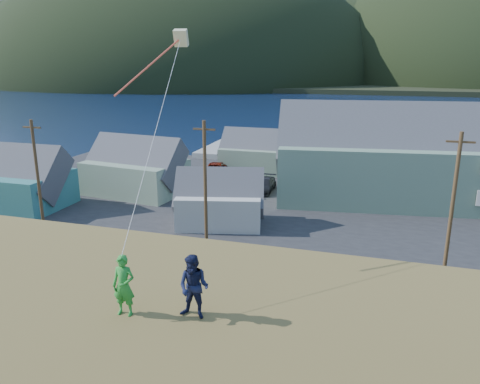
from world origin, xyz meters
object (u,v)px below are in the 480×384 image
object	(u,v)px
wharf	(291,152)
shed_teal	(16,180)
shed_palegreen_far	(260,152)
lodge	(455,159)
kite_flyer_green	(124,286)
shed_white	(220,199)
shed_palegreen_near	(135,168)
kite_flyer_navy	(194,287)

from	to	relation	value
wharf	shed_teal	distance (m)	38.70
wharf	shed_palegreen_far	size ratio (longest dim) A/B	2.63
lodge	kite_flyer_green	distance (m)	40.73
shed_white	lodge	bearing A→B (deg)	18.25
wharf	kite_flyer_green	world-z (taller)	kite_flyer_green
wharf	shed_palegreen_near	size ratio (longest dim) A/B	2.38
shed_palegreen_near	lodge	bearing A→B (deg)	17.81
shed_teal	shed_palegreen_near	bearing A→B (deg)	41.85
shed_palegreen_near	shed_white	size ratio (longest dim) A/B	1.30
shed_white	kite_flyer_green	distance (m)	27.53
lodge	kite_flyer_navy	world-z (taller)	lodge
wharf	shed_white	world-z (taller)	shed_white
lodge	shed_palegreen_far	distance (m)	22.89
shed_white	shed_palegreen_far	bearing A→B (deg)	81.05
lodge	shed_palegreen_far	world-z (taller)	lodge
lodge	shed_palegreen_near	distance (m)	31.87
shed_teal	kite_flyer_green	xyz separation A→B (m)	(26.60, -25.17, 5.28)
shed_palegreen_near	kite_flyer_navy	size ratio (longest dim) A/B	6.32
shed_teal	kite_flyer_green	world-z (taller)	kite_flyer_green
lodge	shed_teal	xyz separation A→B (m)	(-39.69, -13.25, -1.82)
wharf	shed_palegreen_near	xyz separation A→B (m)	(-11.65, -25.48, 2.33)
kite_flyer_green	kite_flyer_navy	size ratio (longest dim) A/B	0.96
shed_palegreen_far	shed_palegreen_near	bearing A→B (deg)	-125.65
kite_flyer_navy	wharf	bearing A→B (deg)	100.79
wharf	lodge	bearing A→B (deg)	-45.18
wharf	shed_palegreen_near	distance (m)	28.11
shed_palegreen_near	kite_flyer_green	xyz separation A→B (m)	(18.21, -32.72, 5.25)
shed_palegreen_near	kite_flyer_navy	xyz separation A→B (m)	(20.01, -32.32, 5.28)
shed_palegreen_far	kite_flyer_green	bearing A→B (deg)	-79.44
shed_white	kite_flyer_navy	world-z (taller)	kite_flyer_navy
shed_teal	kite_flyer_navy	world-z (taller)	kite_flyer_navy
lodge	kite_flyer_navy	bearing A→B (deg)	-114.19
kite_flyer_green	wharf	bearing A→B (deg)	92.21
lodge	kite_flyer_green	bearing A→B (deg)	-116.47
shed_teal	kite_flyer_navy	bearing A→B (deg)	-41.26
shed_palegreen_near	shed_white	distance (m)	13.40
lodge	shed_palegreen_far	xyz separation A→B (m)	(-21.37, 7.93, -2.04)
wharf	kite_flyer_green	size ratio (longest dim) A/B	15.63
shed_palegreen_far	kite_flyer_navy	distance (m)	47.37
wharf	lodge	xyz separation A→B (m)	(19.66, -19.78, 4.12)
shed_palegreen_near	shed_white	world-z (taller)	shed_palegreen_near
shed_palegreen_near	wharf	bearing A→B (deg)	72.93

